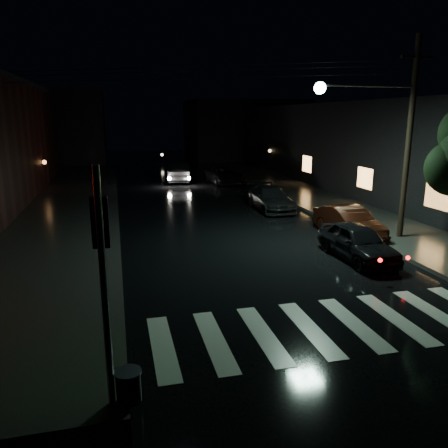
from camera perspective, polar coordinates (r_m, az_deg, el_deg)
ground at (r=10.10m, az=-0.63°, el=-16.29°), size 120.00×120.00×0.00m
sidewalk_left at (r=23.24m, az=-20.99°, el=0.51°), size 6.00×44.00×0.15m
sidewalk_right at (r=25.98m, az=13.90°, el=2.36°), size 4.00×44.00×0.15m
building_right at (r=32.67m, az=21.98°, el=9.23°), size 10.00×40.00×6.00m
building_far_left at (r=54.11m, az=-22.91°, el=11.66°), size 14.00×10.00×8.00m
building_far_right at (r=55.86m, az=2.80°, el=12.23°), size 14.00×10.00×7.00m
crosswalk at (r=11.47m, az=13.89°, el=-12.78°), size 9.00×3.00×0.01m
signal_pole_corner at (r=7.88m, az=-13.85°, el=-13.20°), size 0.68×0.61×4.20m
utility_pole at (r=18.91m, az=21.47°, el=11.49°), size 4.92×0.44×8.00m
parked_car_a at (r=16.57m, az=17.06°, el=-2.24°), size 1.62×3.86×1.30m
parked_car_b at (r=19.53m, az=15.95°, el=0.25°), size 1.54×4.04×1.31m
parked_car_c at (r=24.50m, az=6.09°, el=3.36°), size 1.89×4.46×1.28m
parked_car_d at (r=34.15m, az=-0.05°, el=6.42°), size 2.64×4.90×1.31m
oncoming_car at (r=35.22m, az=-6.06°, el=6.80°), size 2.17×4.96×1.59m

